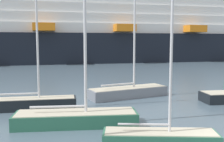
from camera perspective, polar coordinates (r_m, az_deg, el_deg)
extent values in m
cube|color=#2D6B51|center=(15.27, -7.61, -10.05)|extent=(6.96, 2.92, 0.74)
cube|color=beige|center=(15.17, -7.64, -8.64)|extent=(6.67, 2.73, 0.04)
cylinder|color=silver|center=(14.70, -5.79, 11.38)|extent=(0.16, 0.16, 10.45)
cylinder|color=silver|center=(15.15, -11.39, -7.44)|extent=(3.02, 0.65, 0.13)
cube|color=black|center=(19.31, -16.62, -6.73)|extent=(6.08, 1.94, 0.77)
cube|color=beige|center=(19.22, -16.66, -5.55)|extent=(5.83, 1.81, 0.04)
cylinder|color=silver|center=(18.85, -15.74, 11.30)|extent=(0.14, 0.14, 11.20)
cylinder|color=silver|center=(19.27, -19.26, -4.61)|extent=(2.69, 0.38, 0.11)
cube|color=#2D6B51|center=(12.66, 10.16, -13.94)|extent=(5.30, 2.83, 0.60)
cube|color=beige|center=(12.55, 10.19, -12.57)|extent=(5.07, 2.67, 0.04)
cylinder|color=silver|center=(11.97, 12.64, 10.11)|extent=(0.12, 0.12, 9.77)
cylinder|color=silver|center=(12.37, 6.72, -11.19)|extent=(2.24, 0.82, 0.10)
cube|color=gray|center=(22.58, 3.50, -4.55)|extent=(6.94, 2.98, 0.80)
cube|color=beige|center=(22.50, 3.51, -3.50)|extent=(6.65, 2.79, 0.04)
cylinder|color=silver|center=(22.54, 4.83, 11.82)|extent=(0.16, 0.16, 12.04)
cylinder|color=silver|center=(21.99, 1.30, -2.85)|extent=(3.00, 0.66, 0.13)
cube|color=black|center=(62.19, -14.10, 4.80)|extent=(115.97, 20.75, 6.35)
cube|color=white|center=(62.23, -14.21, 8.68)|extent=(106.67, 18.45, 2.08)
cube|color=white|center=(62.36, -14.26, 10.59)|extent=(100.27, 17.34, 2.08)
cube|color=white|center=(62.55, -14.31, 12.49)|extent=(93.87, 16.23, 2.08)
cube|color=white|center=(62.81, -14.37, 14.37)|extent=(87.47, 15.13, 2.08)
cube|color=orange|center=(53.84, -14.28, 9.07)|extent=(4.28, 3.40, 1.45)
cube|color=orange|center=(56.09, 2.68, 9.14)|extent=(4.28, 3.40, 1.45)
cube|color=orange|center=(62.58, 17.19, 8.58)|extent=(4.28, 3.40, 1.45)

